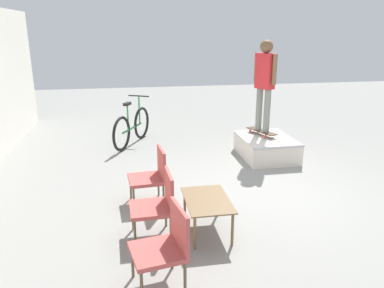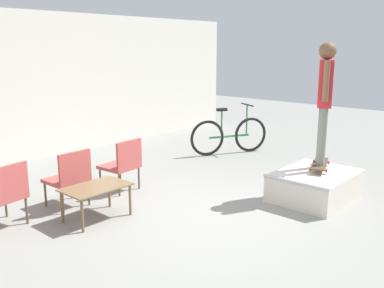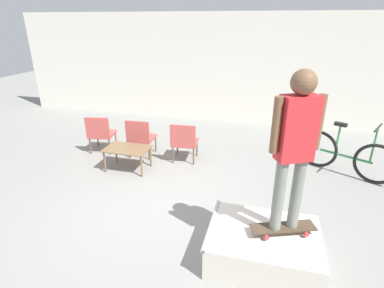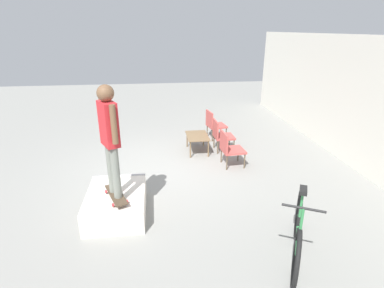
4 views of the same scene
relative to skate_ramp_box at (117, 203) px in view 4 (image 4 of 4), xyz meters
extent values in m
plane|color=gray|center=(-1.74, 0.81, -0.21)|extent=(24.00, 24.00, 0.00)
cube|color=white|center=(-1.74, 5.41, 1.29)|extent=(12.00, 0.06, 3.00)
cube|color=silver|center=(0.00, 0.00, 0.00)|extent=(1.32, 1.01, 0.42)
cylinder|color=#B7B7BC|center=(-0.66, 0.00, 0.21)|extent=(0.05, 1.01, 0.05)
cube|color=#473828|center=(0.20, 0.04, 0.30)|extent=(0.79, 0.46, 0.02)
cylinder|color=red|center=(0.38, 0.23, 0.26)|extent=(0.06, 0.05, 0.05)
cylinder|color=red|center=(0.47, 0.02, 0.26)|extent=(0.06, 0.05, 0.05)
cylinder|color=red|center=(-0.06, 0.06, 0.26)|extent=(0.06, 0.05, 0.05)
cylinder|color=red|center=(0.02, -0.15, 0.26)|extent=(0.06, 0.05, 0.05)
cylinder|color=gray|center=(0.10, -0.01, 0.75)|extent=(0.13, 0.13, 0.88)
cylinder|color=gray|center=(0.30, 0.09, 0.75)|extent=(0.13, 0.13, 0.88)
cube|color=red|center=(0.20, 0.04, 1.54)|extent=(0.43, 0.35, 0.70)
cylinder|color=brown|center=(-0.01, -0.07, 1.59)|extent=(0.09, 0.09, 0.59)
cylinder|color=brown|center=(0.42, 0.15, 1.59)|extent=(0.09, 0.09, 0.59)
sphere|color=brown|center=(0.20, 0.04, 2.02)|extent=(0.26, 0.26, 0.26)
cube|color=brown|center=(-2.71, 1.84, 0.24)|extent=(0.88, 0.57, 0.02)
cylinder|color=brown|center=(-3.10, 1.61, 0.01)|extent=(0.04, 0.04, 0.44)
cylinder|color=brown|center=(-2.32, 1.61, 0.01)|extent=(0.04, 0.04, 0.44)
cylinder|color=brown|center=(-3.10, 2.07, 0.01)|extent=(0.04, 0.04, 0.44)
cylinder|color=brown|center=(-2.32, 2.07, 0.01)|extent=(0.04, 0.04, 0.44)
cylinder|color=brown|center=(-3.51, 2.82, -0.03)|extent=(0.03, 0.03, 0.37)
cylinder|color=brown|center=(-3.94, 2.75, -0.03)|extent=(0.03, 0.03, 0.37)
cylinder|color=brown|center=(-3.43, 2.39, -0.03)|extent=(0.03, 0.03, 0.37)
cylinder|color=brown|center=(-3.87, 2.31, -0.03)|extent=(0.03, 0.03, 0.37)
cube|color=#B74C47|center=(-3.69, 2.57, 0.18)|extent=(0.60, 0.60, 0.05)
cube|color=#B74C47|center=(-3.65, 2.33, 0.43)|extent=(0.52, 0.13, 0.44)
cylinder|color=brown|center=(-2.50, 2.80, -0.03)|extent=(0.03, 0.03, 0.37)
cylinder|color=brown|center=(-2.94, 2.78, -0.03)|extent=(0.03, 0.03, 0.37)
cylinder|color=brown|center=(-2.48, 2.36, -0.03)|extent=(0.03, 0.03, 0.37)
cylinder|color=brown|center=(-2.92, 2.34, -0.03)|extent=(0.03, 0.03, 0.37)
cube|color=#B74C47|center=(-2.71, 2.57, 0.18)|extent=(0.54, 0.54, 0.05)
cube|color=#B74C47|center=(-2.70, 2.33, 0.43)|extent=(0.52, 0.06, 0.44)
cylinder|color=brown|center=(-1.54, 2.81, -0.03)|extent=(0.03, 0.03, 0.37)
cylinder|color=brown|center=(-1.97, 2.77, -0.03)|extent=(0.03, 0.03, 0.37)
cylinder|color=brown|center=(-1.50, 2.37, -0.03)|extent=(0.03, 0.03, 0.37)
cylinder|color=brown|center=(-1.94, 2.33, -0.03)|extent=(0.03, 0.03, 0.37)
cube|color=#B74C47|center=(-1.74, 2.57, 0.18)|extent=(0.56, 0.56, 0.05)
cube|color=#B74C47|center=(-1.72, 2.33, 0.43)|extent=(0.52, 0.08, 0.44)
torus|color=black|center=(1.87, 2.47, 0.17)|extent=(0.71, 0.40, 0.77)
torus|color=black|center=(0.94, 2.95, 0.17)|extent=(0.71, 0.40, 0.77)
cylinder|color=#338447|center=(1.40, 2.71, 0.17)|extent=(0.86, 0.47, 0.04)
cylinder|color=#338447|center=(1.24, 2.79, 0.46)|extent=(0.04, 0.04, 0.57)
cube|color=black|center=(1.24, 2.79, 0.77)|extent=(0.24, 0.19, 0.06)
cylinder|color=#338447|center=(1.78, 2.52, 0.51)|extent=(0.04, 0.04, 0.67)
cylinder|color=black|center=(1.78, 2.52, 0.85)|extent=(0.27, 0.48, 0.03)
camera|label=1|loc=(-7.00, 2.80, 2.35)|focal=35.00mm
camera|label=2|loc=(-5.92, -2.77, 2.08)|focal=40.00mm
camera|label=3|loc=(-0.11, -3.05, 2.58)|focal=28.00mm
camera|label=4|loc=(4.72, 0.76, 2.91)|focal=28.00mm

